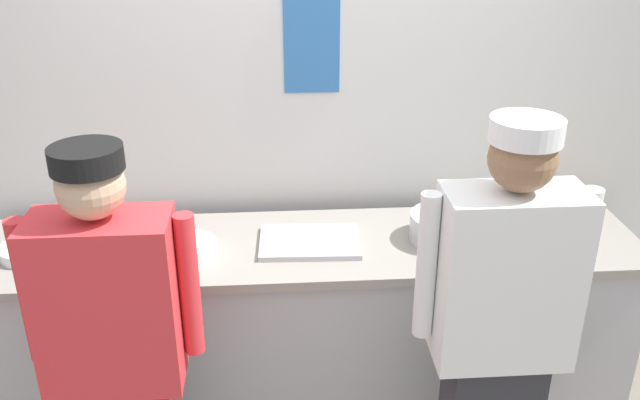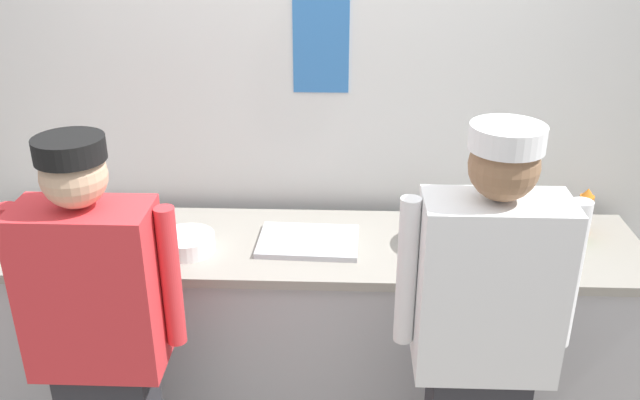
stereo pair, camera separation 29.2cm
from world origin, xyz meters
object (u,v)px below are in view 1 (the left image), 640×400
(plate_stack_rear, at_px, (30,250))
(sheet_tray, at_px, (310,242))
(plate_stack_front, at_px, (188,250))
(squeeze_bottle_secondary, at_px, (572,200))
(mixing_bowl_steel, at_px, (445,227))
(ramekin_orange_sauce, at_px, (515,227))
(ramekin_yellow_sauce, at_px, (545,220))
(chef_near_left, at_px, (117,356))
(chef_center, at_px, (500,332))
(squeeze_bottle_primary, at_px, (574,210))

(plate_stack_rear, distance_m, sheet_tray, 1.17)
(plate_stack_rear, bearing_deg, plate_stack_front, -5.67)
(sheet_tray, bearing_deg, squeeze_bottle_secondary, 7.14)
(mixing_bowl_steel, distance_m, ramekin_orange_sauce, 0.34)
(sheet_tray, bearing_deg, ramekin_yellow_sauce, 6.01)
(plate_stack_front, height_order, ramekin_orange_sauce, plate_stack_front)
(ramekin_orange_sauce, xyz_separation_m, ramekin_yellow_sauce, (0.16, 0.06, -0.00))
(chef_near_left, bearing_deg, ramekin_yellow_sauce, 23.08)
(mixing_bowl_steel, bearing_deg, squeeze_bottle_secondary, 13.51)
(chef_center, relative_size, plate_stack_rear, 6.89)
(squeeze_bottle_primary, relative_size, ramekin_orange_sauce, 2.01)
(plate_stack_rear, relative_size, ramekin_orange_sauce, 2.54)
(squeeze_bottle_secondary, distance_m, ramekin_yellow_sauce, 0.16)
(chef_center, xyz_separation_m, plate_stack_rear, (-1.81, 0.63, 0.05))
(sheet_tray, relative_size, ramekin_yellow_sauce, 3.93)
(plate_stack_rear, distance_m, ramekin_orange_sauce, 2.10)
(squeeze_bottle_primary, bearing_deg, squeeze_bottle_secondary, 72.69)
(sheet_tray, relative_size, ramekin_orange_sauce, 4.41)
(squeeze_bottle_primary, distance_m, ramekin_orange_sauce, 0.27)
(chef_near_left, height_order, ramekin_yellow_sauce, chef_near_left)
(chef_center, xyz_separation_m, mixing_bowl_steel, (-0.05, 0.65, 0.09))
(squeeze_bottle_secondary, bearing_deg, plate_stack_rear, -176.06)
(sheet_tray, bearing_deg, ramekin_orange_sauce, 3.60)
(ramekin_orange_sauce, bearing_deg, chef_near_left, -156.58)
(squeeze_bottle_secondary, height_order, ramekin_yellow_sauce, squeeze_bottle_secondary)
(sheet_tray, bearing_deg, squeeze_bottle_primary, 3.08)
(chef_near_left, height_order, plate_stack_front, chef_near_left)
(chef_near_left, distance_m, chef_center, 1.34)
(squeeze_bottle_primary, distance_m, squeeze_bottle_secondary, 0.09)
(squeeze_bottle_primary, bearing_deg, chef_near_left, -159.36)
(chef_near_left, distance_m, plate_stack_rear, 0.79)
(chef_center, height_order, squeeze_bottle_secondary, chef_center)
(chef_center, relative_size, squeeze_bottle_primary, 8.69)
(plate_stack_front, bearing_deg, squeeze_bottle_primary, 4.79)
(plate_stack_front, relative_size, sheet_tray, 0.55)
(sheet_tray, xyz_separation_m, squeeze_bottle_secondary, (1.21, 0.15, 0.09))
(mixing_bowl_steel, relative_size, ramekin_orange_sauce, 3.18)
(sheet_tray, relative_size, squeeze_bottle_secondary, 2.00)
(mixing_bowl_steel, distance_m, sheet_tray, 0.59)
(plate_stack_front, xyz_separation_m, plate_stack_rear, (-0.66, 0.07, -0.01))
(chef_center, height_order, sheet_tray, chef_center)
(plate_stack_rear, distance_m, ramekin_yellow_sauce, 2.26)
(chef_center, bearing_deg, mixing_bowl_steel, 94.12)
(chef_near_left, height_order, sheet_tray, chef_near_left)
(sheet_tray, relative_size, squeeze_bottle_primary, 2.19)
(plate_stack_rear, xyz_separation_m, squeeze_bottle_primary, (2.36, 0.08, 0.07))
(squeeze_bottle_secondary, bearing_deg, squeeze_bottle_primary, -107.31)
(ramekin_orange_sauce, bearing_deg, squeeze_bottle_primary, 1.22)
(ramekin_yellow_sauce, bearing_deg, plate_stack_rear, -176.79)
(ramekin_orange_sauce, bearing_deg, squeeze_bottle_secondary, 18.08)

